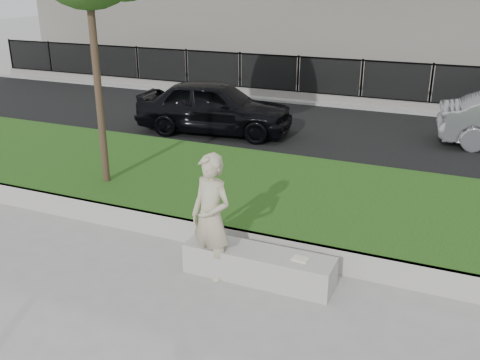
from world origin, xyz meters
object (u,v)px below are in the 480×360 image
at_px(stone_bench, 258,265).
at_px(book, 301,259).
at_px(car_dark, 215,107).
at_px(man, 211,218).

distance_m(stone_bench, book, 0.67).
relative_size(stone_bench, book, 9.84).
bearing_deg(book, stone_bench, -174.45).
relative_size(stone_bench, car_dark, 0.51).
height_order(man, car_dark, man).
distance_m(book, car_dark, 8.12).
bearing_deg(stone_bench, book, -0.43).
height_order(book, car_dark, car_dark).
bearing_deg(stone_bench, man, -164.17).
height_order(stone_bench, car_dark, car_dark).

